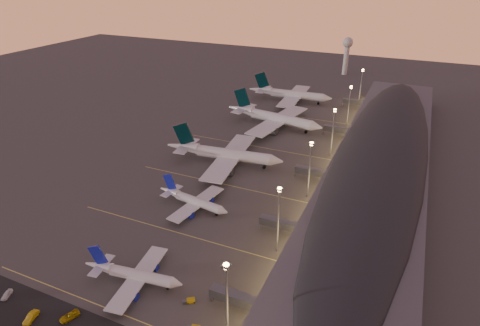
% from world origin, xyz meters
% --- Properties ---
extents(ground, '(700.00, 700.00, 0.00)m').
position_xyz_m(ground, '(0.00, 0.00, 0.00)').
color(ground, '#44413E').
extents(airliner_narrow_south, '(33.83, 30.47, 12.08)m').
position_xyz_m(airliner_narrow_south, '(-0.26, -32.91, 3.12)').
color(airliner_narrow_south, silver).
rests_on(airliner_narrow_south, ground).
extents(airliner_narrow_north, '(34.48, 31.07, 12.32)m').
position_xyz_m(airliner_narrow_north, '(-4.89, 12.69, 3.18)').
color(airliner_narrow_north, silver).
rests_on(airliner_narrow_north, ground).
extents(airliner_wide_near, '(61.09, 56.01, 19.54)m').
position_xyz_m(airliner_wide_near, '(-11.29, 54.64, 5.03)').
color(airliner_wide_near, silver).
rests_on(airliner_wide_near, ground).
extents(airliner_wide_mid, '(64.96, 59.88, 20.83)m').
position_xyz_m(airliner_wide_mid, '(-6.03, 113.30, 5.36)').
color(airliner_wide_mid, silver).
rests_on(airliner_wide_mid, ground).
extents(airliner_wide_far, '(61.54, 56.01, 19.71)m').
position_xyz_m(airliner_wide_far, '(-11.67, 164.79, 5.07)').
color(airliner_wide_far, silver).
rests_on(airliner_wide_far, ground).
extents(terminal_building, '(56.35, 255.00, 17.46)m').
position_xyz_m(terminal_building, '(61.84, 72.47, 8.78)').
color(terminal_building, '#535358').
rests_on(terminal_building, ground).
extents(light_masts, '(2.20, 217.20, 25.90)m').
position_xyz_m(light_masts, '(36.00, 65.00, 17.55)').
color(light_masts, slate).
rests_on(light_masts, ground).
extents(radar_tower, '(9.00, 9.00, 32.50)m').
position_xyz_m(radar_tower, '(10.00, 260.00, 21.87)').
color(radar_tower, silver).
rests_on(radar_tower, ground).
extents(lane_markings, '(90.00, 180.36, 0.00)m').
position_xyz_m(lane_markings, '(0.00, 40.00, 0.01)').
color(lane_markings, '#D8C659').
rests_on(lane_markings, ground).
extents(baggage_tug_b, '(3.86, 3.35, 1.11)m').
position_xyz_m(baggage_tug_b, '(20.07, -33.10, 0.51)').
color(baggage_tug_b, '#BF9C0C').
rests_on(baggage_tug_b, ground).
extents(service_van_a, '(3.26, 4.80, 1.52)m').
position_xyz_m(service_van_a, '(-31.72, -53.55, 0.76)').
color(service_van_a, silver).
rests_on(service_van_a, ground).
extents(service_van_b, '(3.04, 5.67, 1.77)m').
position_xyz_m(service_van_b, '(-17.61, -56.95, 0.89)').
color(service_van_b, '#BF9C0C').
rests_on(service_van_b, ground).
extents(service_van_d, '(4.42, 6.12, 1.55)m').
position_xyz_m(service_van_d, '(-8.01, -52.17, 0.77)').
color(service_van_d, '#BF9C0C').
rests_on(service_van_d, ground).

